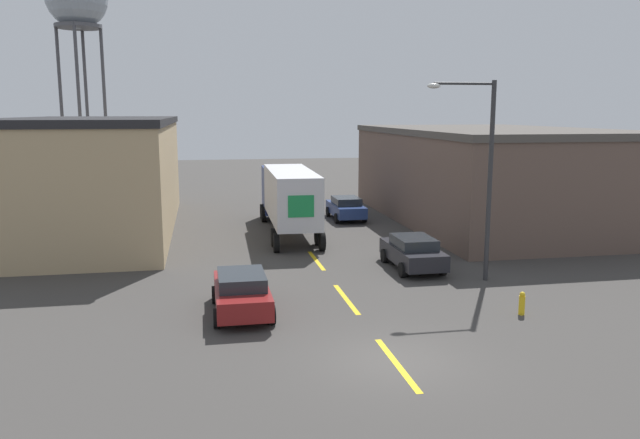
# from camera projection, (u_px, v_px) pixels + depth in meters

# --- Properties ---
(ground_plane) EXTENTS (160.00, 160.00, 0.00)m
(ground_plane) POSITION_uv_depth(u_px,v_px,m) (394.00, 360.00, 18.42)
(ground_plane) COLOR #3D3A38
(road_centerline) EXTENTS (0.20, 17.02, 0.01)m
(road_centerline) POSITION_uv_depth(u_px,v_px,m) (346.00, 299.00, 24.46)
(road_centerline) COLOR gold
(road_centerline) RESTS_ON ground_plane
(warehouse_left) EXTENTS (9.50, 22.08, 6.90)m
(warehouse_left) POSITION_uv_depth(u_px,v_px,m) (94.00, 175.00, 38.10)
(warehouse_left) COLOR tan
(warehouse_left) RESTS_ON ground_plane
(warehouse_right) EXTENTS (12.73, 22.19, 6.18)m
(warehouse_right) POSITION_uv_depth(u_px,v_px,m) (490.00, 175.00, 41.75)
(warehouse_right) COLOR brown
(warehouse_right) RESTS_ON ground_plane
(semi_truck) EXTENTS (3.01, 12.51, 3.93)m
(semi_truck) POSITION_uv_depth(u_px,v_px,m) (288.00, 194.00, 37.60)
(semi_truck) COLOR navy
(semi_truck) RESTS_ON ground_plane
(parked_car_right_far) EXTENTS (2.11, 4.53, 1.54)m
(parked_car_right_far) POSITION_uv_depth(u_px,v_px,m) (346.00, 208.00, 42.37)
(parked_car_right_far) COLOR navy
(parked_car_right_far) RESTS_ON ground_plane
(parked_car_left_near) EXTENTS (2.11, 4.53, 1.54)m
(parked_car_left_near) POSITION_uv_depth(u_px,v_px,m) (242.00, 292.00, 22.59)
(parked_car_left_near) COLOR maroon
(parked_car_left_near) RESTS_ON ground_plane
(parked_car_right_mid) EXTENTS (2.11, 4.53, 1.54)m
(parked_car_right_mid) POSITION_uv_depth(u_px,v_px,m) (413.00, 252.00, 29.03)
(parked_car_right_mid) COLOR black
(parked_car_right_mid) RESTS_ON ground_plane
(water_tower) EXTENTS (5.09, 5.09, 19.24)m
(water_tower) POSITION_uv_depth(u_px,v_px,m) (77.00, 2.00, 52.09)
(water_tower) COLOR #47474C
(water_tower) RESTS_ON ground_plane
(street_lamp) EXTENTS (3.02, 0.32, 8.54)m
(street_lamp) POSITION_uv_depth(u_px,v_px,m) (483.00, 166.00, 26.31)
(street_lamp) COLOR #2D2D30
(street_lamp) RESTS_ON ground_plane
(fire_hydrant) EXTENTS (0.22, 0.22, 0.86)m
(fire_hydrant) POSITION_uv_depth(u_px,v_px,m) (522.00, 303.00, 22.51)
(fire_hydrant) COLOR gold
(fire_hydrant) RESTS_ON ground_plane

